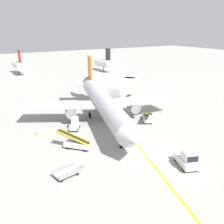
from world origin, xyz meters
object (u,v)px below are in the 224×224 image
at_px(jet_bridge, 125,86).
at_px(safety_cone_nose_right, 124,111).
at_px(belt_loader_forward_hold, 147,117).
at_px(pushback_tug, 187,159).
at_px(airliner, 103,102).
at_px(ground_crew_wing_walker, 132,123).
at_px(baggage_cart_loaded, 67,173).
at_px(safety_cone_nose_left, 36,133).
at_px(ground_crew_marshaller, 134,134).
at_px(belt_loader_aft_hold, 77,143).
at_px(baggage_tug_near_wing, 75,124).

relative_size(jet_bridge, safety_cone_nose_right, 26.18).
bearing_deg(belt_loader_forward_hold, pushback_tug, -111.05).
bearing_deg(airliner, safety_cone_nose_right, 13.61).
height_order(airliner, ground_crew_wing_walker, airliner).
bearing_deg(baggage_cart_loaded, safety_cone_nose_left, 89.46).
relative_size(belt_loader_forward_hold, ground_crew_marshaller, 2.86).
distance_m(jet_bridge, ground_crew_marshaller, 20.73).
xyz_separation_m(jet_bridge, belt_loader_aft_hold, (-18.88, -16.14, -2.77)).
distance_m(baggage_tug_near_wing, safety_cone_nose_left, 6.34).
bearing_deg(safety_cone_nose_left, safety_cone_nose_right, 6.19).
xyz_separation_m(ground_crew_marshaller, safety_cone_nose_right, (5.87, 11.41, -0.69)).
relative_size(baggage_tug_near_wing, ground_crew_wing_walker, 1.59).
bearing_deg(baggage_cart_loaded, safety_cone_nose_right, 40.48).
distance_m(belt_loader_aft_hold, baggage_cart_loaded, 7.06).
bearing_deg(belt_loader_aft_hold, jet_bridge, 40.52).
xyz_separation_m(airliner, ground_crew_marshaller, (-0.22, -10.04, -2.51)).
distance_m(jet_bridge, safety_cone_nose_right, 8.45).
bearing_deg(safety_cone_nose_right, baggage_tug_near_wing, -165.12).
xyz_separation_m(safety_cone_nose_left, safety_cone_nose_right, (18.20, 1.97, 0.00)).
height_order(belt_loader_aft_hold, ground_crew_marshaller, belt_loader_aft_hold).
xyz_separation_m(ground_crew_marshaller, safety_cone_nose_left, (-12.32, 9.43, -0.69)).
relative_size(belt_loader_forward_hold, belt_loader_aft_hold, 1.08).
height_order(jet_bridge, safety_cone_nose_left, jet_bridge).
xyz_separation_m(baggage_tug_near_wing, safety_cone_nose_left, (-6.18, 1.22, -0.71)).
bearing_deg(baggage_cart_loaded, baggage_tug_near_wing, 63.14).
bearing_deg(baggage_cart_loaded, belt_loader_aft_hold, 56.66).
bearing_deg(airliner, belt_loader_forward_hold, -37.67).
xyz_separation_m(belt_loader_forward_hold, baggage_cart_loaded, (-19.13, -9.28, -0.31)).
bearing_deg(jet_bridge, baggage_cart_loaded, -135.93).
bearing_deg(ground_crew_wing_walker, baggage_tug_near_wing, 153.73).
xyz_separation_m(belt_loader_aft_hold, safety_cone_nose_left, (-3.75, 7.78, -0.56)).
relative_size(airliner, ground_crew_marshaller, 20.37).
xyz_separation_m(airliner, baggage_cart_loaded, (-12.67, -14.27, -2.95)).
bearing_deg(baggage_cart_loaded, jet_bridge, 44.07).
bearing_deg(safety_cone_nose_right, baggage_cart_loaded, -139.52).
bearing_deg(baggage_cart_loaded, ground_crew_marshaller, 18.78).
bearing_deg(ground_crew_wing_walker, jet_bridge, 60.18).
distance_m(pushback_tug, safety_cone_nose_left, 23.42).
bearing_deg(ground_crew_marshaller, pushback_tug, -84.50).
bearing_deg(safety_cone_nose_right, ground_crew_wing_walker, -115.15).
bearing_deg(pushback_tug, safety_cone_nose_right, 76.95).
bearing_deg(safety_cone_nose_left, belt_loader_forward_hold, -12.99).
relative_size(jet_bridge, safety_cone_nose_left, 26.18).
bearing_deg(pushback_tug, airliner, 92.11).
xyz_separation_m(belt_loader_forward_hold, ground_crew_marshaller, (-6.68, -5.05, 0.13)).
height_order(airliner, baggage_tug_near_wing, airliner).
distance_m(ground_crew_wing_walker, safety_cone_nose_left, 15.71).
distance_m(belt_loader_forward_hold, belt_loader_aft_hold, 15.63).
xyz_separation_m(belt_loader_aft_hold, ground_crew_marshaller, (8.58, -1.65, 0.13)).
distance_m(pushback_tug, baggage_cart_loaded, 14.53).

